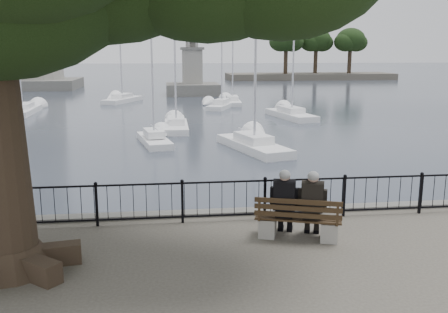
{
  "coord_description": "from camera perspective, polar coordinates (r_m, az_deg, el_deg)",
  "views": [
    {
      "loc": [
        -1.38,
        -8.93,
        4.04
      ],
      "look_at": [
        0.0,
        2.5,
        1.6
      ],
      "focal_mm": 40.0,
      "sensor_mm": 36.0,
      "label": 1
    }
  ],
  "objects": [
    {
      "name": "far_shore",
      "position": [
        92.4,
        10.26,
        11.14
      ],
      "size": [
        30.0,
        8.6,
        9.18
      ],
      "color": "#4A463E",
      "rests_on": "ground"
    },
    {
      "name": "person_left",
      "position": [
        11.1,
        6.93,
        -5.56
      ],
      "size": [
        0.61,
        0.85,
        1.55
      ],
      "color": "black",
      "rests_on": "ground"
    },
    {
      "name": "sailboat_d",
      "position": [
        38.71,
        7.63,
        4.83
      ],
      "size": [
        2.89,
        6.36,
        10.64
      ],
      "color": "white",
      "rests_on": "ground"
    },
    {
      "name": "sailboat_b",
      "position": [
        32.69,
        -5.49,
        3.65
      ],
      "size": [
        1.55,
        5.35,
        11.56
      ],
      "color": "white",
      "rests_on": "ground"
    },
    {
      "name": "person_right",
      "position": [
        11.07,
        10.05,
        -5.71
      ],
      "size": [
        0.61,
        0.85,
        1.55
      ],
      "color": "black",
      "rests_on": "ground"
    },
    {
      "name": "sailboat_e",
      "position": [
        44.18,
        -21.93,
        5.08
      ],
      "size": [
        1.88,
        6.19,
        14.8
      ],
      "color": "white",
      "rests_on": "ground"
    },
    {
      "name": "harbor",
      "position": [
        12.84,
        -0.27,
        -8.74
      ],
      "size": [
        260.0,
        260.0,
        1.2
      ],
      "color": "#5A574F",
      "rests_on": "ground"
    },
    {
      "name": "sailboat_h",
      "position": [
        51.39,
        -11.51,
        6.51
      ],
      "size": [
        3.88,
        5.99,
        13.05
      ],
      "color": "white",
      "rests_on": "ground"
    },
    {
      "name": "bench",
      "position": [
        11.1,
        8.44,
        -7.64
      ],
      "size": [
        1.94,
        1.12,
        0.98
      ],
      "color": "gray",
      "rests_on": "ground"
    },
    {
      "name": "sailboat_c",
      "position": [
        25.9,
        3.36,
        1.42
      ],
      "size": [
        3.25,
        6.13,
        10.87
      ],
      "color": "white",
      "rests_on": "ground"
    },
    {
      "name": "sailboat_g",
      "position": [
        48.43,
        0.94,
        6.38
      ],
      "size": [
        1.83,
        5.4,
        10.84
      ],
      "color": "white",
      "rests_on": "ground"
    },
    {
      "name": "railing",
      "position": [
        12.03,
        0.0,
        -4.86
      ],
      "size": [
        22.06,
        0.06,
        1.0
      ],
      "color": "black",
      "rests_on": "ground"
    },
    {
      "name": "sailboat_i",
      "position": [
        27.88,
        -7.98,
        2.05
      ],
      "size": [
        2.12,
        4.76,
        8.89
      ],
      "color": "white",
      "rests_on": "ground"
    },
    {
      "name": "lion_monument",
      "position": [
        59.02,
        -3.64,
        9.24
      ],
      "size": [
        6.1,
        6.1,
        8.97
      ],
      "color": "#5A574F",
      "rests_on": "ground"
    },
    {
      "name": "sailboat_f",
      "position": [
        45.06,
        -0.29,
        5.96
      ],
      "size": [
        3.25,
        5.21,
        10.6
      ],
      "color": "white",
      "rests_on": "ground"
    }
  ]
}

